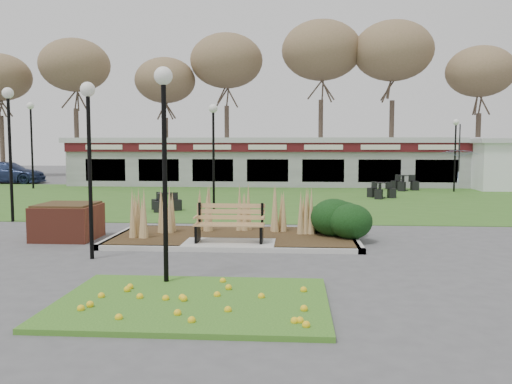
# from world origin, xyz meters

# --- Properties ---
(ground) EXTENTS (100.00, 100.00, 0.00)m
(ground) POSITION_xyz_m (0.00, 0.00, 0.00)
(ground) COLOR #515154
(ground) RESTS_ON ground
(lawn) EXTENTS (34.00, 16.00, 0.02)m
(lawn) POSITION_xyz_m (0.00, 12.00, 0.01)
(lawn) COLOR #366821
(lawn) RESTS_ON ground
(flower_bed) EXTENTS (4.20, 3.00, 0.16)m
(flower_bed) POSITION_xyz_m (0.00, -4.60, 0.07)
(flower_bed) COLOR #32671D
(flower_bed) RESTS_ON ground
(planting_bed) EXTENTS (6.75, 3.40, 1.27)m
(planting_bed) POSITION_xyz_m (1.27, 1.35, 0.37)
(planting_bed) COLOR #321E14
(planting_bed) RESTS_ON ground
(park_bench) EXTENTS (1.70, 0.66, 0.93)m
(park_bench) POSITION_xyz_m (0.00, 0.25, 0.59)
(park_bench) COLOR #AE854E
(park_bench) RESTS_ON ground
(brick_planter) EXTENTS (1.50, 1.50, 0.95)m
(brick_planter) POSITION_xyz_m (-4.40, 1.00, 0.48)
(brick_planter) COLOR brown
(brick_planter) RESTS_ON ground
(food_pavilion) EXTENTS (24.60, 3.40, 2.90)m
(food_pavilion) POSITION_xyz_m (0.00, 19.96, 1.48)
(food_pavilion) COLOR gray
(food_pavilion) RESTS_ON ground
(service_hut) EXTENTS (4.40, 3.40, 2.83)m
(service_hut) POSITION_xyz_m (13.50, 18.00, 1.45)
(service_hut) COLOR white
(service_hut) RESTS_ON ground
(tree_backdrop) EXTENTS (47.24, 5.24, 10.36)m
(tree_backdrop) POSITION_xyz_m (0.00, 28.00, 8.36)
(tree_backdrop) COLOR #47382B
(tree_backdrop) RESTS_ON ground
(lamp_post_near_left) EXTENTS (0.32, 0.32, 3.82)m
(lamp_post_near_left) POSITION_xyz_m (-2.83, -1.39, 2.78)
(lamp_post_near_left) COLOR black
(lamp_post_near_left) RESTS_ON ground
(lamp_post_near_right) EXTENTS (0.32, 0.32, 3.82)m
(lamp_post_near_right) POSITION_xyz_m (-0.68, -3.50, 2.78)
(lamp_post_near_right) COLOR black
(lamp_post_near_right) RESTS_ON ground
(lamp_post_mid_left) EXTENTS (0.36, 0.36, 4.30)m
(lamp_post_mid_left) POSITION_xyz_m (-7.54, 4.03, 3.13)
(lamp_post_mid_left) COLOR black
(lamp_post_mid_left) RESTS_ON ground
(lamp_post_mid_right) EXTENTS (0.33, 0.33, 4.01)m
(lamp_post_mid_right) POSITION_xyz_m (-1.50, 7.61, 2.92)
(lamp_post_mid_right) COLOR black
(lamp_post_mid_right) RESTS_ON ground
(lamp_post_far_right) EXTENTS (0.32, 0.32, 3.82)m
(lamp_post_far_right) POSITION_xyz_m (9.96, 16.35, 2.78)
(lamp_post_far_right) COLOR black
(lamp_post_far_right) RESTS_ON ground
(lamp_post_far_left) EXTENTS (0.40, 0.40, 4.86)m
(lamp_post_far_left) POSITION_xyz_m (-13.19, 16.80, 3.54)
(lamp_post_far_left) COLOR black
(lamp_post_far_left) RESTS_ON ground
(bistro_set_b) EXTENTS (1.23, 1.18, 0.66)m
(bistro_set_b) POSITION_xyz_m (-3.28, 7.08, 0.24)
(bistro_set_b) COLOR black
(bistro_set_b) RESTS_ON ground
(bistro_set_c) EXTENTS (1.30, 1.34, 0.73)m
(bistro_set_c) POSITION_xyz_m (5.56, 12.58, 0.26)
(bistro_set_c) COLOR black
(bistro_set_c) RESTS_ON ground
(bistro_set_d) EXTENTS (1.42, 1.52, 0.82)m
(bistro_set_d) POSITION_xyz_m (7.49, 17.00, 0.29)
(bistro_set_d) COLOR black
(bistro_set_d) RESTS_ON ground
(patio_umbrella) EXTENTS (1.93, 1.97, 2.33)m
(patio_umbrella) POSITION_xyz_m (9.18, 13.00, 1.48)
(patio_umbrella) COLOR black
(patio_umbrella) RESTS_ON ground
(car_blue) EXTENTS (4.82, 2.03, 1.39)m
(car_blue) POSITION_xyz_m (-16.95, 21.00, 0.69)
(car_blue) COLOR navy
(car_blue) RESTS_ON ground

